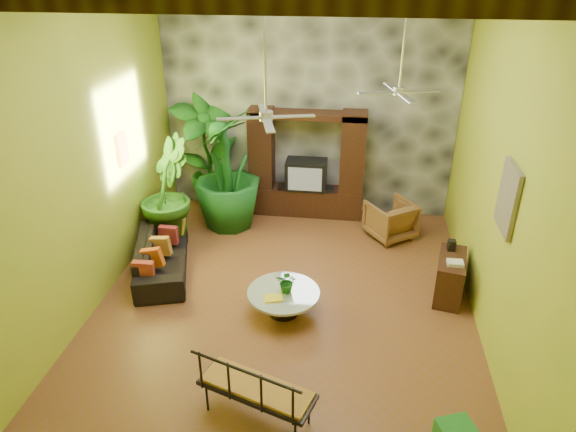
# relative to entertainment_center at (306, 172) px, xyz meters

# --- Properties ---
(ground) EXTENTS (7.00, 7.00, 0.00)m
(ground) POSITION_rel_entertainment_center_xyz_m (0.00, -3.14, -0.97)
(ground) COLOR brown
(ground) RESTS_ON ground
(back_wall) EXTENTS (6.00, 0.02, 5.00)m
(back_wall) POSITION_rel_entertainment_center_xyz_m (0.00, 0.36, 1.53)
(back_wall) COLOR #94AF27
(back_wall) RESTS_ON ground
(left_wall) EXTENTS (0.02, 7.00, 5.00)m
(left_wall) POSITION_rel_entertainment_center_xyz_m (-3.00, -3.14, 1.53)
(left_wall) COLOR #94AF27
(left_wall) RESTS_ON ground
(right_wall) EXTENTS (0.02, 7.00, 5.00)m
(right_wall) POSITION_rel_entertainment_center_xyz_m (3.00, -3.14, 1.53)
(right_wall) COLOR #94AF27
(right_wall) RESTS_ON ground
(stone_accent_wall) EXTENTS (5.98, 0.10, 4.98)m
(stone_accent_wall) POSITION_rel_entertainment_center_xyz_m (0.00, 0.30, 1.53)
(stone_accent_wall) COLOR #313338
(stone_accent_wall) RESTS_ON ground
(entertainment_center) EXTENTS (2.40, 0.55, 2.30)m
(entertainment_center) POSITION_rel_entertainment_center_xyz_m (0.00, 0.00, 0.00)
(entertainment_center) COLOR black
(entertainment_center) RESTS_ON ground
(ceiling_fan_front) EXTENTS (1.28, 1.28, 1.86)m
(ceiling_fan_front) POSITION_rel_entertainment_center_xyz_m (-0.20, -3.54, 2.44)
(ceiling_fan_front) COLOR silver
(ceiling_fan_front) RESTS_ON ceiling
(ceiling_fan_back) EXTENTS (1.28, 1.28, 1.86)m
(ceiling_fan_back) POSITION_rel_entertainment_center_xyz_m (1.60, -1.94, 2.44)
(ceiling_fan_back) COLOR silver
(ceiling_fan_back) RESTS_ON ceiling
(wall_art_mask) EXTENTS (0.06, 0.32, 0.55)m
(wall_art_mask) POSITION_rel_entertainment_center_xyz_m (-2.96, -2.14, 1.13)
(wall_art_mask) COLOR gold
(wall_art_mask) RESTS_ON left_wall
(wall_art_painting) EXTENTS (0.06, 0.70, 0.90)m
(wall_art_painting) POSITION_rel_entertainment_center_xyz_m (2.96, -3.74, 1.33)
(wall_art_painting) COLOR #255E88
(wall_art_painting) RESTS_ON right_wall
(sofa) EXTENTS (1.40, 2.28, 0.62)m
(sofa) POSITION_rel_entertainment_center_xyz_m (-2.30, -2.59, -0.65)
(sofa) COLOR black
(sofa) RESTS_ON ground
(wicker_armchair) EXTENTS (1.14, 1.15, 0.76)m
(wicker_armchair) POSITION_rel_entertainment_center_xyz_m (1.77, -0.80, -0.59)
(wicker_armchair) COLOR brown
(wicker_armchair) RESTS_ON ground
(tall_plant_a) EXTENTS (1.67, 1.49, 2.63)m
(tall_plant_a) POSITION_rel_entertainment_center_xyz_m (-2.15, 0.01, 0.35)
(tall_plant_a) COLOR #1A5917
(tall_plant_a) RESTS_ON ground
(tall_plant_b) EXTENTS (1.11, 1.30, 2.11)m
(tall_plant_b) POSITION_rel_entertainment_center_xyz_m (-2.50, -1.57, 0.09)
(tall_plant_b) COLOR #255D18
(tall_plant_b) RESTS_ON ground
(tall_plant_c) EXTENTS (1.57, 1.57, 2.42)m
(tall_plant_c) POSITION_rel_entertainment_center_xyz_m (-1.52, -0.74, 0.24)
(tall_plant_c) COLOR #175A1C
(tall_plant_c) RESTS_ON ground
(coffee_table) EXTENTS (1.13, 1.13, 0.40)m
(coffee_table) POSITION_rel_entertainment_center_xyz_m (0.01, -3.52, -0.71)
(coffee_table) COLOR black
(coffee_table) RESTS_ON ground
(centerpiece_plant) EXTENTS (0.36, 0.32, 0.36)m
(centerpiece_plant) POSITION_rel_entertainment_center_xyz_m (0.07, -3.50, -0.39)
(centerpiece_plant) COLOR #1A5B18
(centerpiece_plant) RESTS_ON coffee_table
(yellow_tray) EXTENTS (0.32, 0.27, 0.03)m
(yellow_tray) POSITION_rel_entertainment_center_xyz_m (-0.11, -3.72, -0.55)
(yellow_tray) COLOR yellow
(yellow_tray) RESTS_ON coffee_table
(iron_bench) EXTENTS (1.50, 0.96, 0.57)m
(iron_bench) POSITION_rel_entertainment_center_xyz_m (-0.01, -5.67, -0.42)
(iron_bench) COLOR black
(iron_bench) RESTS_ON ground
(side_console) EXTENTS (0.58, 0.99, 0.74)m
(side_console) POSITION_rel_entertainment_center_xyz_m (2.65, -2.71, -0.60)
(side_console) COLOR #361D11
(side_console) RESTS_ON ground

